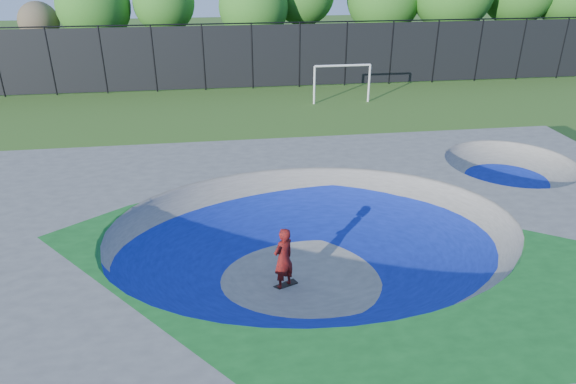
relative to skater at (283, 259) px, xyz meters
The scene contains 6 objects.
ground 1.32m from the skater, 28.43° to the left, with size 120.00×120.00×0.00m, color #345B19.
skate_deck 0.99m from the skater, 28.43° to the left, with size 22.00×14.00×1.50m, color gray.
skater is the anchor object (origin of this frame).
skateboard 0.85m from the skater, ahead, with size 0.78×0.22×0.05m, color black.
soccer_goal 18.28m from the skater, 71.92° to the left, with size 3.33×0.12×2.20m.
fence 21.52m from the skater, 87.69° to the left, with size 48.09×0.09×4.04m.
Camera 1 is at (-2.29, -11.53, 8.04)m, focal length 32.00 mm.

